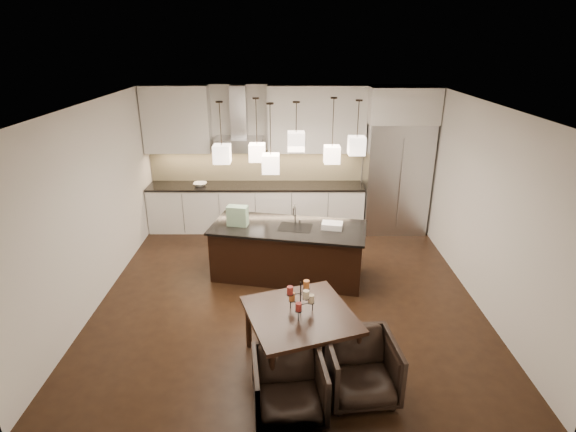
{
  "coord_description": "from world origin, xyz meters",
  "views": [
    {
      "loc": [
        -0.02,
        -5.98,
        3.61
      ],
      "look_at": [
        0.0,
        0.2,
        1.15
      ],
      "focal_mm": 28.0,
      "sensor_mm": 36.0,
      "label": 1
    }
  ],
  "objects_px": {
    "dining_table": "(300,338)",
    "armchair_left": "(289,387)",
    "island_body": "(288,252)",
    "refrigerator": "(396,178)",
    "armchair_right": "(361,368)"
  },
  "relations": [
    {
      "from": "dining_table",
      "to": "armchair_left",
      "type": "bearing_deg",
      "value": -118.76
    },
    {
      "from": "island_body",
      "to": "dining_table",
      "type": "bearing_deg",
      "value": -75.46
    },
    {
      "from": "refrigerator",
      "to": "dining_table",
      "type": "height_order",
      "value": "refrigerator"
    },
    {
      "from": "refrigerator",
      "to": "island_body",
      "type": "relative_size",
      "value": 0.92
    },
    {
      "from": "refrigerator",
      "to": "armchair_left",
      "type": "height_order",
      "value": "refrigerator"
    },
    {
      "from": "island_body",
      "to": "armchair_left",
      "type": "xyz_separation_m",
      "value": [
        -0.0,
        -2.9,
        -0.08
      ]
    },
    {
      "from": "island_body",
      "to": "dining_table",
      "type": "xyz_separation_m",
      "value": [
        0.13,
        -2.12,
        -0.07
      ]
    },
    {
      "from": "dining_table",
      "to": "armchair_right",
      "type": "bearing_deg",
      "value": -57.71
    },
    {
      "from": "island_body",
      "to": "armchair_left",
      "type": "relative_size",
      "value": 3.19
    },
    {
      "from": "armchair_right",
      "to": "dining_table",
      "type": "bearing_deg",
      "value": 134.96
    },
    {
      "from": "island_body",
      "to": "armchair_right",
      "type": "xyz_separation_m",
      "value": [
        0.77,
        -2.63,
        -0.07
      ]
    },
    {
      "from": "dining_table",
      "to": "armchair_right",
      "type": "distance_m",
      "value": 0.82
    },
    {
      "from": "armchair_left",
      "to": "armchair_right",
      "type": "xyz_separation_m",
      "value": [
        0.77,
        0.26,
        0.01
      ]
    },
    {
      "from": "refrigerator",
      "to": "dining_table",
      "type": "distance_m",
      "value": 4.53
    },
    {
      "from": "armchair_left",
      "to": "island_body",
      "type": "bearing_deg",
      "value": 82.97
    }
  ]
}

